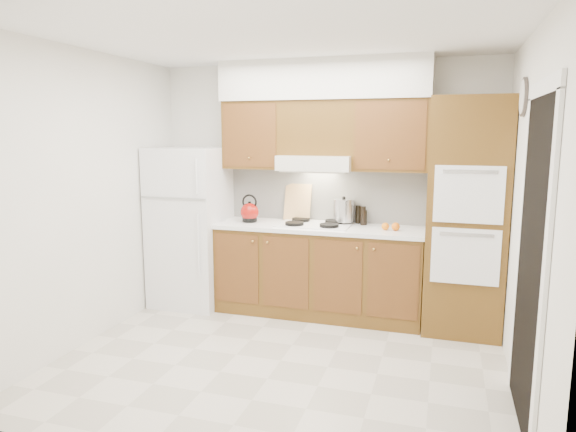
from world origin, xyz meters
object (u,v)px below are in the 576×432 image
Objects in this scene: kettle at (250,212)px; oven_cabinet at (466,217)px; fridge at (191,227)px; stock_pot at (344,211)px.

oven_cabinet is at bearing 7.26° from kettle.
oven_cabinet reaches higher than fridge.
kettle is (0.68, 0.04, 0.19)m from fridge.
oven_cabinet reaches higher than stock_pot.
oven_cabinet is 9.89× the size of stock_pot.
fridge is at bearing -172.74° from stock_pot.
oven_cabinet is (2.85, 0.03, 0.24)m from fridge.
kettle is 0.99m from stock_pot.
kettle is at bearing 179.97° from oven_cabinet.
kettle is 0.87× the size of stock_pot.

